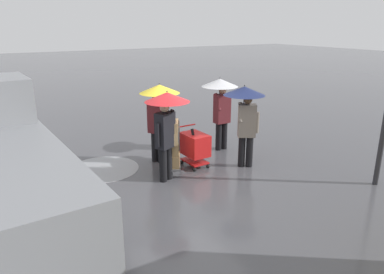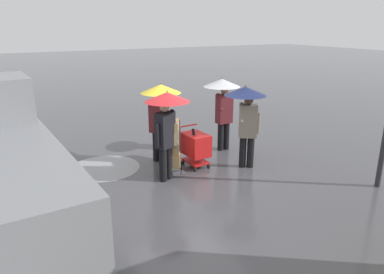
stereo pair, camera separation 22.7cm
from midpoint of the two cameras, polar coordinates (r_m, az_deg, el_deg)
name	(u,v)px [view 2 (the right image)]	position (r m, az deg, el deg)	size (l,w,h in m)	color
ground_plane	(185,177)	(8.91, -0.36, -6.30)	(90.00, 90.00, 0.00)	#4C4C51
slush_patch_under_van	(104,168)	(9.68, -13.01, -4.76)	(1.83, 1.83, 0.01)	#999BA0
shopping_cart_vendor	(196,146)	(9.37, 1.26, -1.35)	(0.59, 0.84, 1.04)	red
hand_dolly_boxes	(171,145)	(8.81, -2.64, -1.21)	(0.77, 0.85, 1.37)	#515156
pedestrian_pink_side	(166,115)	(8.31, -3.29, 3.47)	(1.04, 1.04, 2.15)	black
pedestrian_black_side	(223,97)	(10.40, 5.52, 6.26)	(1.04, 1.04, 2.15)	black
pedestrian_white_side	(246,108)	(9.18, 9.28, 4.52)	(1.04, 1.04, 2.15)	black
pedestrian_far_side	(160,104)	(9.43, -4.42, 5.13)	(1.04, 1.04, 2.15)	black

